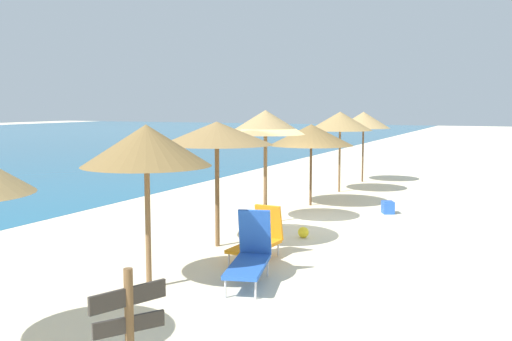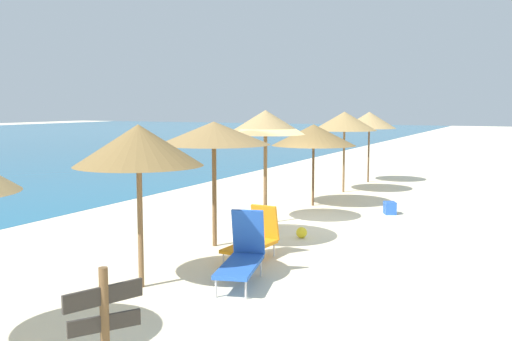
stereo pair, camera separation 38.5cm
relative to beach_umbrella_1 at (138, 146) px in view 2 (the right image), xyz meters
name	(u,v)px [view 2 (the right image)]	position (x,y,z in m)	size (l,w,h in m)	color
ground_plane	(302,223)	(6.33, -0.48, -2.43)	(160.00, 160.00, 0.00)	beige
beach_umbrella_1	(138,146)	(0.00, 0.00, 0.00)	(2.17, 2.17, 2.78)	brown
beach_umbrella_2	(214,134)	(3.13, 0.34, 0.06)	(2.46, 2.46, 2.75)	brown
beach_umbrella_3	(265,123)	(5.89, 0.38, 0.22)	(2.05, 2.05, 2.98)	brown
beach_umbrella_4	(314,135)	(9.04, 0.21, -0.23)	(2.59, 2.59, 2.52)	brown
beach_umbrella_5	(344,121)	(12.19, 0.21, 0.11)	(2.29, 2.29, 2.88)	brown
beach_umbrella_6	(369,120)	(15.31, 0.14, 0.08)	(2.13, 2.13, 2.84)	brown
lounge_chair_0	(243,255)	(0.99, -1.44, -1.94)	(1.72, 0.97, 1.22)	blue
lounge_chair_1	(255,239)	(2.51, -0.93, -2.01)	(1.46, 0.68, 1.04)	orange
wooden_signpost	(105,328)	(-3.63, -2.29, -1.49)	(0.79, 0.43, 1.54)	brown
beach_ball	(302,233)	(4.68, -1.11, -2.30)	(0.26, 0.26, 0.26)	yellow
cooler_box	(390,208)	(8.63, -2.28, -2.25)	(0.40, 0.31, 0.35)	blue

